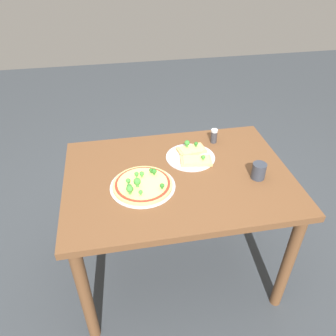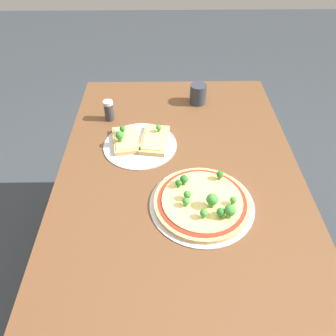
{
  "view_description": "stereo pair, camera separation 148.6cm",
  "coord_description": "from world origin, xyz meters",
  "px_view_note": "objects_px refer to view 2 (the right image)",
  "views": [
    {
      "loc": [
        0.29,
        1.3,
        1.78
      ],
      "look_at": [
        0.05,
        -0.04,
        0.77
      ],
      "focal_mm": 35.0,
      "sensor_mm": 36.0,
      "label": 1
    },
    {
      "loc": [
        0.85,
        -0.05,
        1.52
      ],
      "look_at": [
        0.05,
        -0.04,
        0.77
      ],
      "focal_mm": 35.0,
      "sensor_mm": 36.0,
      "label": 2
    }
  ],
  "objects_px": {
    "pizza_tray_slice": "(140,141)",
    "drinking_cup": "(198,94)",
    "pizza_tray_whole": "(203,202)",
    "condiment_shaker": "(109,110)",
    "dining_table": "(179,184)"
  },
  "relations": [
    {
      "from": "dining_table",
      "to": "pizza_tray_slice",
      "type": "bearing_deg",
      "value": -128.0
    },
    {
      "from": "pizza_tray_whole",
      "to": "condiment_shaker",
      "type": "distance_m",
      "value": 0.57
    },
    {
      "from": "pizza_tray_slice",
      "to": "condiment_shaker",
      "type": "bearing_deg",
      "value": -140.85
    },
    {
      "from": "pizza_tray_whole",
      "to": "condiment_shaker",
      "type": "bearing_deg",
      "value": -144.13
    },
    {
      "from": "pizza_tray_whole",
      "to": "pizza_tray_slice",
      "type": "height_order",
      "value": "pizza_tray_whole"
    },
    {
      "from": "pizza_tray_slice",
      "to": "drinking_cup",
      "type": "bearing_deg",
      "value": 139.8
    },
    {
      "from": "pizza_tray_whole",
      "to": "drinking_cup",
      "type": "relative_size",
      "value": 3.83
    },
    {
      "from": "condiment_shaker",
      "to": "pizza_tray_slice",
      "type": "bearing_deg",
      "value": 39.15
    },
    {
      "from": "drinking_cup",
      "to": "condiment_shaker",
      "type": "distance_m",
      "value": 0.39
    },
    {
      "from": "pizza_tray_slice",
      "to": "condiment_shaker",
      "type": "xyz_separation_m",
      "value": [
        -0.16,
        -0.13,
        0.03
      ]
    },
    {
      "from": "drinking_cup",
      "to": "pizza_tray_whole",
      "type": "bearing_deg",
      "value": -3.21
    },
    {
      "from": "pizza_tray_whole",
      "to": "condiment_shaker",
      "type": "height_order",
      "value": "condiment_shaker"
    },
    {
      "from": "condiment_shaker",
      "to": "pizza_tray_whole",
      "type": "bearing_deg",
      "value": 35.87
    },
    {
      "from": "dining_table",
      "to": "pizza_tray_whole",
      "type": "height_order",
      "value": "pizza_tray_whole"
    },
    {
      "from": "pizza_tray_slice",
      "to": "dining_table",
      "type": "bearing_deg",
      "value": 52.0
    }
  ]
}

